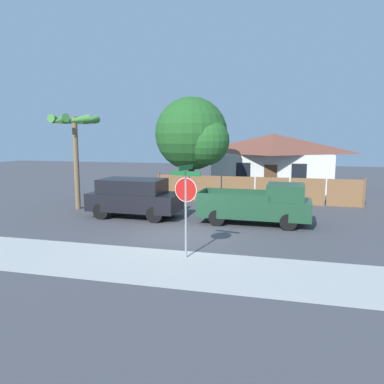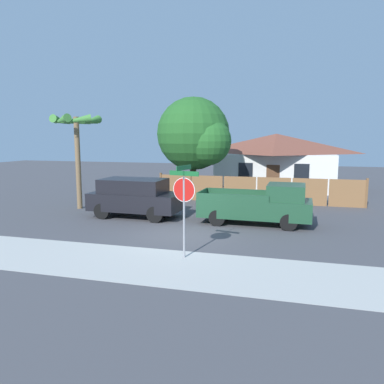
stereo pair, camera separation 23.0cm
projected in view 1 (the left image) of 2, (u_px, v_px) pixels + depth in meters
name	position (u px, v px, depth m)	size (l,w,h in m)	color
ground_plane	(180.00, 235.00, 15.00)	(80.00, 80.00, 0.00)	#47474C
sidewalk_strip	(148.00, 264.00, 11.55)	(36.00, 3.20, 0.01)	#B2B2AD
wooden_fence	(255.00, 190.00, 22.28)	(12.18, 0.12, 1.66)	brown
house	(273.00, 160.00, 29.05)	(9.13, 7.10, 4.17)	white
oak_tree	(194.00, 135.00, 23.70)	(4.87, 4.63, 6.43)	brown
palm_tree	(75.00, 129.00, 19.95)	(2.52, 2.72, 5.08)	brown
red_suv	(134.00, 197.00, 18.26)	(4.45, 2.11, 1.89)	black
orange_pickup	(259.00, 205.00, 16.78)	(4.99, 2.00, 1.86)	#1E472D
stop_sign	(186.00, 195.00, 11.92)	(1.03, 0.93, 3.02)	gray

